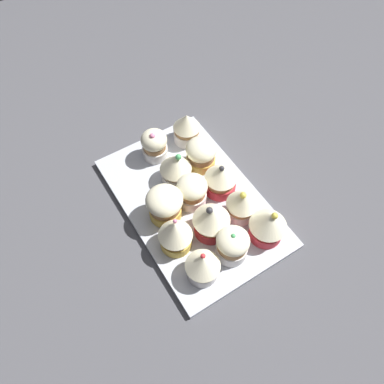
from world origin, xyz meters
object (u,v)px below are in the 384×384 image
cupcake_9 (154,144)px  baking_tray (192,202)px  cupcake_1 (242,204)px  cupcake_11 (175,234)px  cupcake_5 (232,245)px  cupcake_7 (194,191)px  cupcake_12 (164,203)px  cupcake_6 (211,220)px  cupcake_4 (187,128)px  cupcake_10 (203,266)px  cupcake_8 (177,167)px  cupcake_3 (201,154)px  cupcake_2 (221,178)px  cupcake_0 (268,225)px

cupcake_9 → baking_tray: bearing=-177.8°
cupcake_1 → cupcake_11: (1.08, 13.40, 0.02)cm
cupcake_5 → cupcake_7: size_ratio=1.02×
cupcake_1 → cupcake_12: (7.79, 11.89, -0.20)cm
cupcake_6 → cupcake_12: 9.37cm
cupcake_4 → cupcake_7: bearing=153.5°
cupcake_12 → cupcake_7: bearing=-95.1°
cupcake_7 → cupcake_5: bearing=177.8°
cupcake_10 → cupcake_8: bearing=-19.2°
cupcake_3 → cupcake_8: cupcake_8 is taller
cupcake_10 → baking_tray: bearing=-25.3°
cupcake_9 → cupcake_10: 27.74cm
cupcake_3 → cupcake_9: (7.01, 6.76, 0.03)cm
cupcake_7 → cupcake_9: (13.78, 0.88, 0.05)cm
baking_tray → cupcake_3: cupcake_3 is taller
cupcake_5 → cupcake_8: (19.00, -0.55, 0.54)cm
cupcake_12 → cupcake_4: bearing=-44.6°
cupcake_11 → cupcake_9: bearing=-19.1°
cupcake_11 → cupcake_6: bearing=-98.4°
cupcake_7 → cupcake_12: (0.56, 6.26, 0.32)cm
cupcake_7 → cupcake_2: bearing=-93.8°
cupcake_0 → cupcake_11: bearing=64.6°
cupcake_2 → cupcake_12: 12.02cm
cupcake_11 → cupcake_1: bearing=-94.6°
cupcake_4 → cupcake_10: cupcake_4 is taller
cupcake_1 → cupcake_10: cupcake_1 is taller
cupcake_6 → cupcake_11: 6.89cm
cupcake_6 → cupcake_10: (-6.18, 5.81, -0.66)cm
cupcake_6 → cupcake_9: cupcake_6 is taller
cupcake_4 → cupcake_12: bearing=135.4°
cupcake_8 → cupcake_12: (-5.63, 6.31, -0.17)cm
cupcake_6 → cupcake_4: bearing=-20.6°
cupcake_5 → cupcake_7: (12.81, -0.50, 0.06)cm
cupcake_5 → cupcake_11: 9.88cm
cupcake_0 → cupcake_12: bearing=44.0°
cupcake_3 → cupcake_11: (-12.91, 13.65, 0.52)cm
cupcake_1 → cupcake_9: cupcake_1 is taller
cupcake_5 → cupcake_7: bearing=-2.2°
cupcake_7 → cupcake_12: 6.29cm
cupcake_3 → cupcake_5: (-19.57, 6.38, -0.09)cm
cupcake_2 → cupcake_9: (14.16, 6.61, -0.05)cm
cupcake_1 → cupcake_10: size_ratio=1.17×
cupcake_1 → cupcake_2: bearing=-0.8°
cupcake_7 → cupcake_9: size_ratio=0.92×
cupcake_0 → cupcake_11: 16.38cm
cupcake_5 → cupcake_6: 5.72cm
cupcake_11 → cupcake_0: bearing=-115.4°
cupcake_0 → cupcake_11: size_ratio=0.99×
cupcake_1 → cupcake_9: (21.01, 6.51, -0.47)cm
cupcake_5 → baking_tray: bearing=-0.6°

